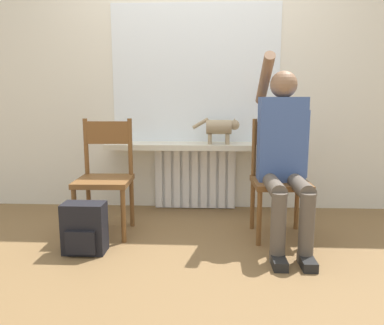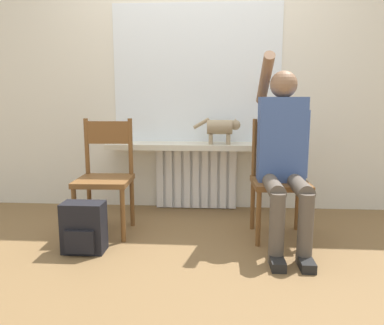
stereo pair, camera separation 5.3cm
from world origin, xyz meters
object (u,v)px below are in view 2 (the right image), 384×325
person (284,150)px  backpack (84,228)px  cat (222,128)px  chair_left (105,175)px  chair_right (279,178)px

person → backpack: (-1.39, -0.29, -0.52)m
cat → backpack: bearing=-134.6°
person → chair_left: bearing=174.7°
backpack → cat: bearing=45.4°
person → cat: bearing=123.0°
chair_left → backpack: bearing=-97.3°
chair_right → cat: bearing=127.1°
backpack → chair_left: bearing=84.7°
chair_right → backpack: bearing=-164.8°
person → backpack: size_ratio=3.94×
chair_left → person: size_ratio=0.65×
chair_right → cat: size_ratio=2.10×
chair_left → backpack: (-0.04, -0.41, -0.29)m
chair_left → chair_right: same height
chair_left → person: bearing=-7.2°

